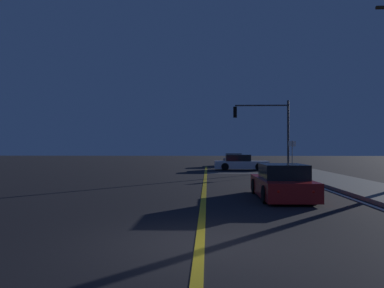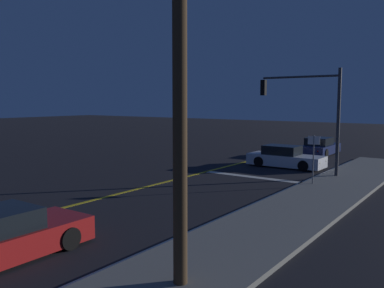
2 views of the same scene
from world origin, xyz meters
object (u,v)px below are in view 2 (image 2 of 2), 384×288
at_px(car_mid_block_red, 1,238).
at_px(traffic_signal_near_right, 308,104).
at_px(utility_pole_right, 180,69).
at_px(car_following_oncoming_navy, 320,147).
at_px(street_sign_corner, 313,152).
at_px(car_side_waiting_white, 285,158).

xyz_separation_m(car_mid_block_red, traffic_signal_near_right, (2.08, 16.52, 3.35)).
bearing_deg(utility_pole_right, car_following_oncoming_navy, 101.75).
xyz_separation_m(car_mid_block_red, street_sign_corner, (3.42, 13.72, 1.09)).
bearing_deg(traffic_signal_near_right, street_sign_corner, 115.64).
height_order(utility_pole_right, street_sign_corner, utility_pole_right).
height_order(car_side_waiting_white, traffic_signal_near_right, traffic_signal_near_right).
bearing_deg(utility_pole_right, traffic_signal_near_right, 100.27).
bearing_deg(car_side_waiting_white, utility_pole_right, 15.96).
relative_size(traffic_signal_near_right, street_sign_corner, 2.34).
height_order(traffic_signal_near_right, utility_pole_right, utility_pole_right).
relative_size(car_following_oncoming_navy, traffic_signal_near_right, 0.76).
height_order(car_following_oncoming_navy, utility_pole_right, utility_pole_right).
xyz_separation_m(car_mid_block_red, car_following_oncoming_navy, (-0.20, 25.50, -0.00)).
height_order(car_side_waiting_white, street_sign_corner, street_sign_corner).
bearing_deg(utility_pole_right, car_mid_block_red, -164.07).
bearing_deg(car_mid_block_red, traffic_signal_near_right, 82.09).
xyz_separation_m(car_mid_block_red, car_side_waiting_white, (-0.03, 18.47, -0.00)).
bearing_deg(car_side_waiting_white, car_mid_block_red, 0.21).
relative_size(car_side_waiting_white, car_following_oncoming_navy, 1.06).
height_order(traffic_signal_near_right, street_sign_corner, traffic_signal_near_right).
relative_size(car_following_oncoming_navy, utility_pole_right, 0.48).
bearing_deg(car_mid_block_red, utility_pole_right, 15.19).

